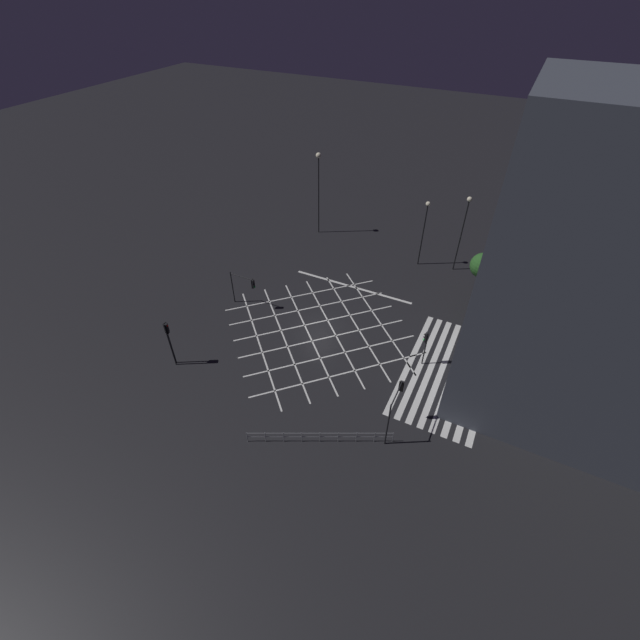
# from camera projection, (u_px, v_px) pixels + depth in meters

# --- Properties ---
(ground_plane) EXTENTS (200.00, 200.00, 0.00)m
(ground_plane) POSITION_uv_depth(u_px,v_px,m) (320.00, 330.00, 40.37)
(ground_plane) COLOR black
(road_markings) EXTENTS (19.71, 25.29, 0.01)m
(road_markings) POSITION_uv_depth(u_px,v_px,m) (398.00, 353.00, 38.06)
(road_markings) COLOR silver
(road_markings) RESTS_ON ground_plane
(traffic_light_sw_main) EXTENTS (2.66, 0.36, 4.44)m
(traffic_light_sw_main) POSITION_uv_depth(u_px,v_px,m) (396.00, 402.00, 29.77)
(traffic_light_sw_main) COLOR black
(traffic_light_sw_main) RESTS_ON ground_plane
(traffic_light_nw_main) EXTENTS (0.39, 0.36, 4.55)m
(traffic_light_nw_main) POSITION_uv_depth(u_px,v_px,m) (168.00, 336.00, 34.96)
(traffic_light_nw_main) COLOR black
(traffic_light_nw_main) RESTS_ON ground_plane
(traffic_light_median_north) EXTENTS (0.36, 2.85, 3.65)m
(traffic_light_median_north) POSITION_uv_depth(u_px,v_px,m) (244.00, 284.00, 41.44)
(traffic_light_median_north) COLOR black
(traffic_light_median_north) RESTS_ON ground_plane
(traffic_light_nw_cross) EXTENTS (0.36, 0.39, 4.56)m
(traffic_light_nw_cross) POSITION_uv_depth(u_px,v_px,m) (169.00, 335.00, 35.04)
(traffic_light_nw_cross) COLOR black
(traffic_light_nw_cross) RESTS_ON ground_plane
(traffic_light_median_south) EXTENTS (0.36, 0.39, 3.53)m
(traffic_light_median_south) POSITION_uv_depth(u_px,v_px,m) (425.00, 342.00, 35.47)
(traffic_light_median_south) COLOR black
(traffic_light_median_south) RESTS_ON ground_plane
(street_lamp_east) EXTENTS (0.49, 0.49, 7.62)m
(street_lamp_east) POSITION_uv_depth(u_px,v_px,m) (425.00, 222.00, 45.60)
(street_lamp_east) COLOR black
(street_lamp_east) RESTS_ON ground_plane
(street_lamp_west) EXTENTS (0.62, 0.62, 10.05)m
(street_lamp_west) POSITION_uv_depth(u_px,v_px,m) (319.00, 174.00, 49.83)
(street_lamp_west) COLOR black
(street_lamp_west) RESTS_ON ground_plane
(street_lamp_far) EXTENTS (0.52, 0.52, 8.63)m
(street_lamp_far) POSITION_uv_depth(u_px,v_px,m) (465.00, 220.00, 44.30)
(street_lamp_far) COLOR black
(street_lamp_far) RESTS_ON ground_plane
(street_tree_near) EXTENTS (2.55, 2.55, 4.67)m
(street_tree_near) POSITION_uv_depth(u_px,v_px,m) (483.00, 266.00, 42.69)
(street_tree_near) COLOR #38281C
(street_tree_near) RESTS_ON ground_plane
(street_tree_far) EXTENTS (3.60, 3.60, 5.46)m
(street_tree_far) POSITION_uv_depth(u_px,v_px,m) (507.00, 267.00, 41.97)
(street_tree_far) COLOR #38281C
(street_tree_far) RESTS_ON ground_plane
(pedestrian_railing) EXTENTS (4.72, 9.47, 1.05)m
(pedestrian_railing) POSITION_uv_depth(u_px,v_px,m) (320.00, 436.00, 30.69)
(pedestrian_railing) COLOR gray
(pedestrian_railing) RESTS_ON ground_plane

